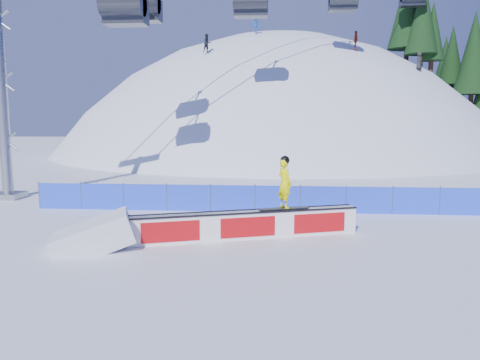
{
  "coord_description": "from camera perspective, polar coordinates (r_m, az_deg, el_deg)",
  "views": [
    {
      "loc": [
        -0.03,
        -16.02,
        4.24
      ],
      "look_at": [
        -1.43,
        1.47,
        1.85
      ],
      "focal_mm": 35.0,
      "sensor_mm": 36.0,
      "label": 1
    }
  ],
  "objects": [
    {
      "name": "snowboarder",
      "position": [
        16.57,
        5.46,
        -0.36
      ],
      "size": [
        1.82,
        0.89,
        1.9
      ],
      "rotation": [
        0.0,
        0.0,
        2.19
      ],
      "color": "black",
      "rests_on": "rail_box"
    },
    {
      "name": "distant_skiers",
      "position": [
        47.25,
        6.98,
        16.63
      ],
      "size": [
        20.57,
        6.23,
        5.86
      ],
      "color": "black",
      "rests_on": "ground"
    },
    {
      "name": "rail_box",
      "position": [
        16.42,
        0.75,
        -5.48
      ],
      "size": [
        7.93,
        3.17,
        0.98
      ],
      "rotation": [
        0.0,
        0.0,
        0.33
      ],
      "color": "white",
      "rests_on": "ground"
    },
    {
      "name": "snow_ramp",
      "position": [
        16.05,
        -17.36,
        -7.94
      ],
      "size": [
        3.06,
        2.44,
        1.66
      ],
      "primitive_type": null,
      "rotation": [
        0.0,
        -0.31,
        0.33
      ],
      "color": "white",
      "rests_on": "ground"
    },
    {
      "name": "snow_hill",
      "position": [
        62.14,
        4.4,
        -13.25
      ],
      "size": [
        64.0,
        64.0,
        64.0
      ],
      "color": "white",
      "rests_on": "ground"
    },
    {
      "name": "safety_fence",
      "position": [
        20.84,
        4.58,
        -2.33
      ],
      "size": [
        22.05,
        0.05,
        1.3
      ],
      "color": "blue",
      "rests_on": "ground"
    },
    {
      "name": "ground",
      "position": [
        16.58,
        4.56,
        -7.1
      ],
      "size": [
        160.0,
        160.0,
        0.0
      ],
      "primitive_type": "plane",
      "color": "white",
      "rests_on": "ground"
    }
  ]
}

